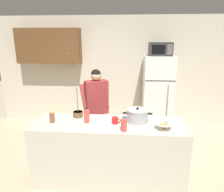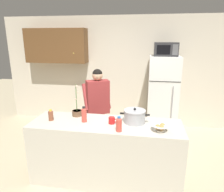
{
  "view_description": "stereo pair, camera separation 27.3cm",
  "coord_description": "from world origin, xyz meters",
  "px_view_note": "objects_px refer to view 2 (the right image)",
  "views": [
    {
      "loc": [
        0.27,
        -2.72,
        2.09
      ],
      "look_at": [
        0.0,
        0.55,
        1.17
      ],
      "focal_mm": 33.09,
      "sensor_mm": 36.0,
      "label": 1
    },
    {
      "loc": [
        0.54,
        -2.68,
        2.09
      ],
      "look_at": [
        0.0,
        0.55,
        1.17
      ],
      "focal_mm": 33.09,
      "sensor_mm": 36.0,
      "label": 2
    }
  ],
  "objects_px": {
    "bottle_mid_counter": "(119,124)",
    "bottle_far_corner": "(84,114)",
    "microwave": "(166,49)",
    "person_near_pot": "(98,102)",
    "refrigerator": "(163,95)",
    "cooking_pot": "(135,116)",
    "potted_orchid": "(77,112)",
    "coffee_mug": "(112,120)",
    "bottle_near_edge": "(51,115)",
    "bread_bowl": "(160,128)"
  },
  "relations": [
    {
      "from": "bottle_mid_counter",
      "to": "bottle_near_edge",
      "type": "bearing_deg",
      "value": 169.1
    },
    {
      "from": "cooking_pot",
      "to": "potted_orchid",
      "type": "bearing_deg",
      "value": 172.58
    },
    {
      "from": "cooking_pot",
      "to": "refrigerator",
      "type": "bearing_deg",
      "value": 73.67
    },
    {
      "from": "person_near_pot",
      "to": "bottle_near_edge",
      "type": "bearing_deg",
      "value": -120.92
    },
    {
      "from": "microwave",
      "to": "bread_bowl",
      "type": "height_order",
      "value": "microwave"
    },
    {
      "from": "microwave",
      "to": "bread_bowl",
      "type": "bearing_deg",
      "value": -94.8
    },
    {
      "from": "bottle_near_edge",
      "to": "bottle_far_corner",
      "type": "xyz_separation_m",
      "value": [
        0.5,
        0.03,
        0.03
      ]
    },
    {
      "from": "person_near_pot",
      "to": "bottle_far_corner",
      "type": "distance_m",
      "value": 0.82
    },
    {
      "from": "microwave",
      "to": "bottle_near_edge",
      "type": "relative_size",
      "value": 2.89
    },
    {
      "from": "coffee_mug",
      "to": "bottle_mid_counter",
      "type": "height_order",
      "value": "bottle_mid_counter"
    },
    {
      "from": "bottle_near_edge",
      "to": "microwave",
      "type": "bearing_deg",
      "value": 46.96
    },
    {
      "from": "bottle_near_edge",
      "to": "potted_orchid",
      "type": "relative_size",
      "value": 0.33
    },
    {
      "from": "cooking_pot",
      "to": "bottle_near_edge",
      "type": "height_order",
      "value": "cooking_pot"
    },
    {
      "from": "microwave",
      "to": "bread_bowl",
      "type": "relative_size",
      "value": 2.1
    },
    {
      "from": "cooking_pot",
      "to": "person_near_pot",
      "type": "bearing_deg",
      "value": 134.63
    },
    {
      "from": "bottle_far_corner",
      "to": "potted_orchid",
      "type": "distance_m",
      "value": 0.28
    },
    {
      "from": "microwave",
      "to": "person_near_pot",
      "type": "xyz_separation_m",
      "value": [
        -1.23,
        -1.01,
        -0.9
      ]
    },
    {
      "from": "bottle_mid_counter",
      "to": "bottle_far_corner",
      "type": "height_order",
      "value": "bottle_far_corner"
    },
    {
      "from": "cooking_pot",
      "to": "coffee_mug",
      "type": "distance_m",
      "value": 0.33
    },
    {
      "from": "refrigerator",
      "to": "person_near_pot",
      "type": "relative_size",
      "value": 1.1
    },
    {
      "from": "microwave",
      "to": "coffee_mug",
      "type": "relative_size",
      "value": 3.66
    },
    {
      "from": "coffee_mug",
      "to": "potted_orchid",
      "type": "height_order",
      "value": "potted_orchid"
    },
    {
      "from": "person_near_pot",
      "to": "refrigerator",
      "type": "bearing_deg",
      "value": 40.09
    },
    {
      "from": "coffee_mug",
      "to": "person_near_pot",
      "type": "bearing_deg",
      "value": 116.16
    },
    {
      "from": "bread_bowl",
      "to": "microwave",
      "type": "bearing_deg",
      "value": 85.2
    },
    {
      "from": "person_near_pot",
      "to": "potted_orchid",
      "type": "xyz_separation_m",
      "value": [
        -0.19,
        -0.61,
        0.01
      ]
    },
    {
      "from": "cooking_pot",
      "to": "potted_orchid",
      "type": "xyz_separation_m",
      "value": [
        -0.9,
        0.12,
        -0.03
      ]
    },
    {
      "from": "microwave",
      "to": "person_near_pot",
      "type": "distance_m",
      "value": 1.83
    },
    {
      "from": "microwave",
      "to": "bottle_mid_counter",
      "type": "relative_size",
      "value": 2.35
    },
    {
      "from": "cooking_pot",
      "to": "coffee_mug",
      "type": "bearing_deg",
      "value": -163.78
    },
    {
      "from": "microwave",
      "to": "bottle_far_corner",
      "type": "xyz_separation_m",
      "value": [
        -1.24,
        -1.83,
        -0.84
      ]
    },
    {
      "from": "refrigerator",
      "to": "bottle_mid_counter",
      "type": "bearing_deg",
      "value": -108.53
    },
    {
      "from": "refrigerator",
      "to": "bottle_far_corner",
      "type": "bearing_deg",
      "value": -123.75
    },
    {
      "from": "bottle_far_corner",
      "to": "bottle_mid_counter",
      "type": "bearing_deg",
      "value": -23.13
    },
    {
      "from": "coffee_mug",
      "to": "potted_orchid",
      "type": "bearing_deg",
      "value": 160.46
    },
    {
      "from": "microwave",
      "to": "bottle_mid_counter",
      "type": "xyz_separation_m",
      "value": [
        -0.7,
        -2.06,
        -0.85
      ]
    },
    {
      "from": "microwave",
      "to": "cooking_pot",
      "type": "distance_m",
      "value": 2.0
    },
    {
      "from": "bottle_far_corner",
      "to": "microwave",
      "type": "bearing_deg",
      "value": 55.93
    },
    {
      "from": "cooking_pot",
      "to": "coffee_mug",
      "type": "relative_size",
      "value": 3.24
    },
    {
      "from": "bottle_mid_counter",
      "to": "potted_orchid",
      "type": "height_order",
      "value": "potted_orchid"
    },
    {
      "from": "bottle_near_edge",
      "to": "refrigerator",
      "type": "bearing_deg",
      "value": 47.3
    },
    {
      "from": "cooking_pot",
      "to": "potted_orchid",
      "type": "distance_m",
      "value": 0.91
    },
    {
      "from": "cooking_pot",
      "to": "bottle_far_corner",
      "type": "bearing_deg",
      "value": -172.6
    },
    {
      "from": "refrigerator",
      "to": "bottle_far_corner",
      "type": "distance_m",
      "value": 2.23
    },
    {
      "from": "refrigerator",
      "to": "cooking_pot",
      "type": "height_order",
      "value": "refrigerator"
    },
    {
      "from": "person_near_pot",
      "to": "cooking_pot",
      "type": "height_order",
      "value": "person_near_pot"
    },
    {
      "from": "bottle_near_edge",
      "to": "bottle_mid_counter",
      "type": "bearing_deg",
      "value": -10.9
    },
    {
      "from": "person_near_pot",
      "to": "bread_bowl",
      "type": "xyz_separation_m",
      "value": [
        1.06,
        -0.96,
        -0.0
      ]
    },
    {
      "from": "coffee_mug",
      "to": "potted_orchid",
      "type": "distance_m",
      "value": 0.62
    },
    {
      "from": "refrigerator",
      "to": "potted_orchid",
      "type": "distance_m",
      "value": 2.17
    }
  ]
}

